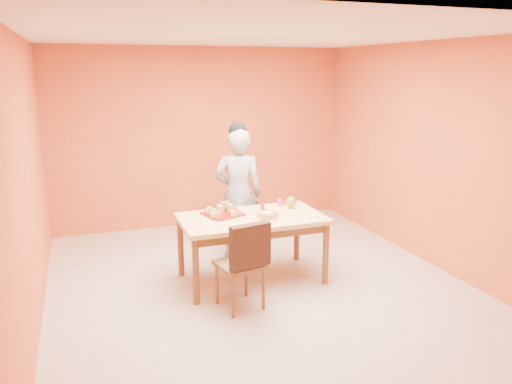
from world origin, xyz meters
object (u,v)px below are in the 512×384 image
object	(u,v)px
dining_chair	(240,263)
person	(238,194)
sponge_cake	(267,215)
egg_ornament	(291,202)
red_dinner_plate	(227,210)
magenta_glass	(280,202)
checker_tin	(287,203)
dining_table	(252,224)
pastry_platter	(223,214)

from	to	relation	value
dining_chair	person	size ratio (longest dim) A/B	0.56
sponge_cake	egg_ornament	distance (m)	0.50
red_dinner_plate	sponge_cake	size ratio (longest dim) A/B	1.06
magenta_glass	checker_tin	xyz separation A→B (m)	(0.12, 0.05, -0.03)
dining_table	pastry_platter	distance (m)	0.35
person	checker_tin	distance (m)	0.65
egg_ornament	checker_tin	size ratio (longest dim) A/B	1.36
dining_chair	red_dinner_plate	distance (m)	0.99
pastry_platter	egg_ornament	world-z (taller)	egg_ornament
egg_ornament	checker_tin	distance (m)	0.20
red_dinner_plate	egg_ornament	distance (m)	0.76
dining_table	pastry_platter	xyz separation A→B (m)	(-0.29, 0.17, 0.11)
magenta_glass	sponge_cake	bearing A→B (deg)	-127.19
magenta_glass	dining_chair	bearing A→B (deg)	-131.01
dining_chair	egg_ornament	bearing A→B (deg)	30.14
person	red_dinner_plate	size ratio (longest dim) A/B	6.47
sponge_cake	red_dinner_plate	bearing A→B (deg)	126.60
checker_tin	person	bearing A→B (deg)	140.82
person	checker_tin	world-z (taller)	person
red_dinner_plate	checker_tin	distance (m)	0.78
pastry_platter	red_dinner_plate	world-z (taller)	pastry_platter
person	red_dinner_plate	xyz separation A→B (m)	(-0.28, -0.44, -0.06)
dining_chair	dining_table	bearing A→B (deg)	50.37
dining_chair	pastry_platter	world-z (taller)	dining_chair
sponge_cake	dining_table	bearing A→B (deg)	138.38
egg_ornament	magenta_glass	bearing A→B (deg)	116.60
dining_table	dining_chair	distance (m)	0.73
person	magenta_glass	bearing A→B (deg)	145.11
dining_table	checker_tin	bearing A→B (deg)	30.89
pastry_platter	dining_chair	bearing A→B (deg)	-93.41
red_dinner_plate	magenta_glass	size ratio (longest dim) A/B	2.85
red_dinner_plate	checker_tin	xyz separation A→B (m)	(0.78, 0.03, 0.01)
red_dinner_plate	magenta_glass	distance (m)	0.66
person	egg_ornament	world-z (taller)	person
red_dinner_plate	dining_chair	bearing A→B (deg)	-98.76
red_dinner_plate	magenta_glass	bearing A→B (deg)	-1.87
red_dinner_plate	person	bearing A→B (deg)	57.68
dining_chair	egg_ornament	size ratio (longest dim) A/B	6.53
person	pastry_platter	bearing A→B (deg)	72.99
dining_table	person	size ratio (longest dim) A/B	0.96
dining_chair	red_dinner_plate	size ratio (longest dim) A/B	3.64
person	sponge_cake	xyz separation A→B (m)	(0.06, -0.88, -0.03)
egg_ornament	magenta_glass	distance (m)	0.17
dining_chair	checker_tin	world-z (taller)	dining_chair
red_dinner_plate	magenta_glass	world-z (taller)	magenta_glass
dining_chair	magenta_glass	bearing A→B (deg)	37.78
person	pastry_platter	world-z (taller)	person
pastry_platter	red_dinner_plate	size ratio (longest dim) A/B	1.48
dining_table	sponge_cake	distance (m)	0.23
dining_table	egg_ornament	world-z (taller)	egg_ornament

